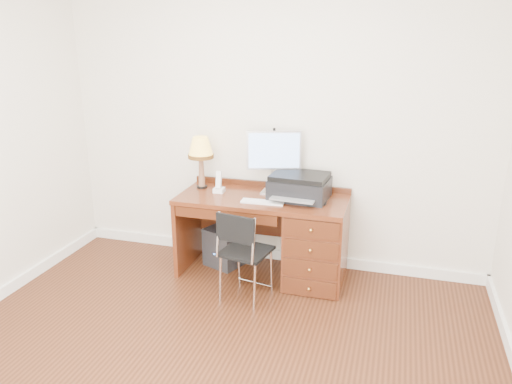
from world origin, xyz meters
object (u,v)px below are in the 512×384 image
(printer, at_px, (300,186))
(chair, at_px, (244,247))
(phone, at_px, (219,186))
(leg_lamp, at_px, (201,151))
(equipment_box, at_px, (226,246))
(desk, at_px, (297,236))
(monitor, at_px, (275,154))

(printer, distance_m, chair, 0.76)
(printer, xyz_separation_m, phone, (-0.74, -0.04, -0.05))
(leg_lamp, height_order, equipment_box, leg_lamp)
(phone, relative_size, chair, 0.25)
(leg_lamp, distance_m, chair, 1.07)
(desk, bearing_deg, printer, 92.17)
(desk, bearing_deg, monitor, 146.27)
(chair, bearing_deg, phone, 137.89)
(monitor, bearing_deg, printer, -41.90)
(chair, xyz_separation_m, equipment_box, (-0.38, 0.61, -0.30))
(printer, xyz_separation_m, equipment_box, (-0.71, 0.04, -0.67))
(desk, distance_m, equipment_box, 0.76)
(chair, bearing_deg, equipment_box, 132.57)
(printer, distance_m, leg_lamp, 0.97)
(phone, bearing_deg, equipment_box, 70.91)
(desk, height_order, equipment_box, desk)
(desk, height_order, phone, phone)
(printer, height_order, phone, printer)
(equipment_box, bearing_deg, leg_lamp, -161.38)
(desk, height_order, printer, printer)
(monitor, distance_m, chair, 0.93)
(monitor, bearing_deg, chair, -114.99)
(desk, bearing_deg, equipment_box, 172.36)
(desk, relative_size, equipment_box, 4.06)
(phone, bearing_deg, monitor, 15.88)
(phone, bearing_deg, chair, -54.34)
(monitor, relative_size, phone, 2.88)
(desk, xyz_separation_m, equipment_box, (-0.72, 0.10, -0.23))
(monitor, bearing_deg, desk, -51.97)
(desk, height_order, chair, chair)
(desk, bearing_deg, leg_lamp, 173.50)
(phone, xyz_separation_m, chair, (0.40, -0.53, -0.33))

